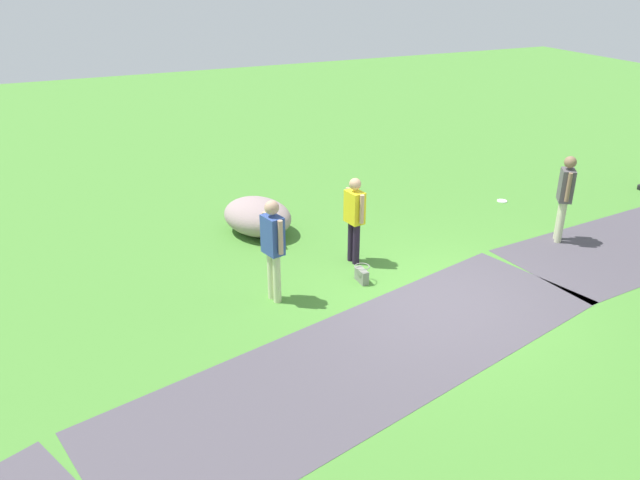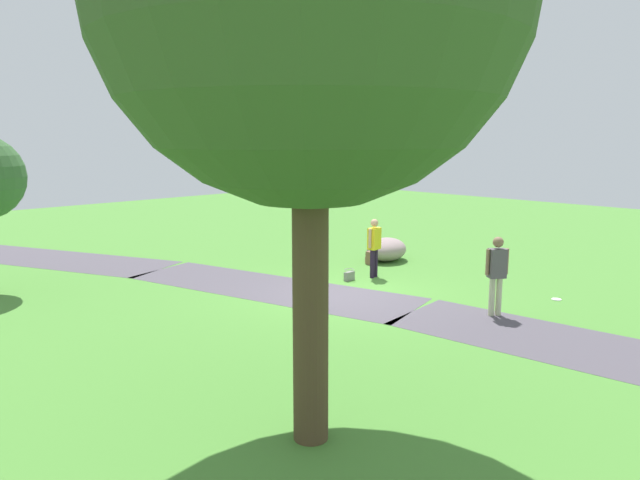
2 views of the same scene
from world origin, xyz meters
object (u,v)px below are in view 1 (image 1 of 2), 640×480
object	(u,v)px
backpack_by_boulder	(271,238)
passerby_on_path	(273,244)
lawn_boulder	(257,216)
man_near_boulder	(565,193)
handbag_on_grass	(362,275)
frisbee_on_grass	(502,201)
woman_with_handbag	(354,215)

from	to	relation	value
backpack_by_boulder	passerby_on_path	bearing A→B (deg)	71.46
lawn_boulder	man_near_boulder	size ratio (longest dim) A/B	1.09
lawn_boulder	backpack_by_boulder	bearing A→B (deg)	90.95
passerby_on_path	backpack_by_boulder	xyz separation A→B (m)	(-0.66, -1.96, -0.83)
handbag_on_grass	backpack_by_boulder	world-z (taller)	backpack_by_boulder
handbag_on_grass	backpack_by_boulder	xyz separation A→B (m)	(0.94, -2.00, 0.05)
lawn_boulder	passerby_on_path	xyz separation A→B (m)	(0.64, 2.73, 0.66)
handbag_on_grass	man_near_boulder	bearing A→B (deg)	179.22
frisbee_on_grass	lawn_boulder	bearing A→B (deg)	-6.24
woman_with_handbag	passerby_on_path	distance (m)	1.96
woman_with_handbag	backpack_by_boulder	size ratio (longest dim) A/B	4.09
handbag_on_grass	backpack_by_boulder	size ratio (longest dim) A/B	0.80
frisbee_on_grass	backpack_by_boulder	bearing A→B (deg)	1.44
man_near_boulder	backpack_by_boulder	distance (m)	5.77
frisbee_on_grass	passerby_on_path	bearing A→B (deg)	18.17
man_near_boulder	handbag_on_grass	xyz separation A→B (m)	(4.38, -0.06, -0.88)
passerby_on_path	backpack_by_boulder	world-z (taller)	passerby_on_path
woman_with_handbag	frisbee_on_grass	size ratio (longest dim) A/B	7.13
woman_with_handbag	man_near_boulder	xyz separation A→B (m)	(-4.16, 0.82, 0.07)
woman_with_handbag	frisbee_on_grass	xyz separation A→B (m)	(-4.57, -1.38, -0.94)
man_near_boulder	frisbee_on_grass	bearing A→B (deg)	-100.71
woman_with_handbag	handbag_on_grass	xyz separation A→B (m)	(0.22, 0.76, -0.80)
man_near_boulder	passerby_on_path	bearing A→B (deg)	-0.96
man_near_boulder	frisbee_on_grass	distance (m)	2.46
man_near_boulder	frisbee_on_grass	xyz separation A→B (m)	(-0.42, -2.20, -1.01)
passerby_on_path	frisbee_on_grass	bearing A→B (deg)	-161.83
woman_with_handbag	man_near_boulder	distance (m)	4.24
lawn_boulder	frisbee_on_grass	bearing A→B (deg)	173.76
man_near_boulder	passerby_on_path	size ratio (longest dim) A/B	1.00
woman_with_handbag	lawn_boulder	bearing A→B (deg)	-59.54
woman_with_handbag	passerby_on_path	world-z (taller)	passerby_on_path
woman_with_handbag	passerby_on_path	bearing A→B (deg)	21.57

